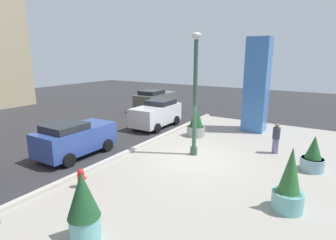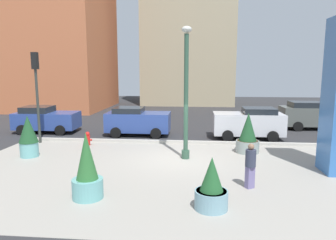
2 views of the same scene
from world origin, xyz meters
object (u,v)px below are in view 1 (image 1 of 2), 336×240
potted_plant_near_left (196,123)px  fire_hydrant (81,178)px  potted_plant_curbside (289,185)px  lamp_post (195,98)px  car_curb_east (155,100)px  car_curb_west (157,114)px  art_pillar_blue (257,85)px  potted_plant_mid_plaza (313,157)px  car_intersection (75,138)px  potted_plant_by_pillar (83,206)px  pedestrian_crossing (276,137)px

potted_plant_near_left → fire_hydrant: size_ratio=2.64×
potted_plant_curbside → fire_hydrant: potted_plant_curbside is taller
lamp_post → car_curb_east: 11.91m
lamp_post → potted_plant_curbside: size_ratio=2.76×
fire_hydrant → car_curb_west: bearing=16.2°
art_pillar_blue → potted_plant_mid_plaza: bearing=-143.9°
lamp_post → car_intersection: bearing=122.5°
potted_plant_mid_plaza → lamp_post: bearing=100.2°
lamp_post → car_curb_east: size_ratio=1.31×
fire_hydrant → car_curb_west: (8.90, 2.59, 0.57)m
car_intersection → lamp_post: bearing=-57.5°
art_pillar_blue → car_intersection: (-9.34, 6.34, -2.10)m
potted_plant_by_pillar → potted_plant_curbside: bearing=-45.3°
car_intersection → pedestrian_crossing: (5.49, -8.40, -0.03)m
lamp_post → potted_plant_mid_plaza: bearing=-79.8°
art_pillar_blue → car_curb_east: 9.98m
potted_plant_near_left → car_intersection: size_ratio=0.51×
car_curb_east → car_intersection: 12.09m
lamp_post → car_curb_west: (3.56, 4.65, -1.93)m
fire_hydrant → potted_plant_mid_plaza: bearing=-49.2°
potted_plant_by_pillar → potted_plant_near_left: (10.27, 1.69, -0.15)m
potted_plant_curbside → fire_hydrant: size_ratio=2.85×
fire_hydrant → car_curb_east: car_curb_east is taller
potted_plant_near_left → pedestrian_crossing: size_ratio=1.26×
fire_hydrant → car_curb_east: size_ratio=0.17×
potted_plant_by_pillar → pedestrian_crossing: (9.61, -3.08, -0.13)m
car_curb_east → car_intersection: car_curb_east is taller
potted_plant_curbside → potted_plant_by_pillar: bearing=134.7°
car_curb_east → pedestrian_crossing: car_curb_east is taller
car_curb_west → pedestrian_crossing: (-1.24, -8.08, -0.07)m
potted_plant_curbside → car_curb_east: size_ratio=0.47×
potted_plant_curbside → car_curb_west: potted_plant_curbside is taller
pedestrian_crossing → car_intersection: bearing=123.2°
fire_hydrant → pedestrian_crossing: (7.66, -5.49, 0.50)m
art_pillar_blue → potted_plant_mid_plaza: art_pillar_blue is taller
car_curb_east → potted_plant_by_pillar: bearing=-151.8°
lamp_post → fire_hydrant: (-5.33, 2.06, -2.50)m
potted_plant_curbside → car_curb_east: bearing=48.4°
art_pillar_blue → potted_plant_curbside: size_ratio=2.81×
lamp_post → potted_plant_by_pillar: lamp_post is taller
art_pillar_blue → pedestrian_crossing: art_pillar_blue is taller
potted_plant_curbside → car_intersection: potted_plant_curbside is taller
potted_plant_near_left → car_intersection: bearing=149.5°
car_intersection → fire_hydrant: bearing=-126.7°
fire_hydrant → potted_plant_near_left: bearing=-5.0°
potted_plant_mid_plaza → potted_plant_near_left: potted_plant_near_left is taller
potted_plant_by_pillar → car_curb_east: potted_plant_by_pillar is taller
potted_plant_mid_plaza → potted_plant_near_left: 6.85m
potted_plant_by_pillar → fire_hydrant: (1.95, 2.42, -0.63)m
potted_plant_by_pillar → car_intersection: (4.12, 5.32, -0.10)m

